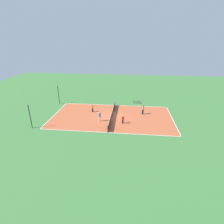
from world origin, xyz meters
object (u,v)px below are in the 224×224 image
(player_baseline_gray, at_px, (143,109))
(fence_post_back_left, at_px, (30,117))
(tennis_net, at_px, (112,114))
(tennis_ball_midcourt, at_px, (55,117))
(tennis_ball_left_sideline, at_px, (165,115))
(fence_post_back_right, at_px, (59,95))
(bench, at_px, (137,101))
(player_center_orange, at_px, (92,108))
(player_near_blue, at_px, (100,116))
(player_coach_red, at_px, (123,119))

(player_baseline_gray, distance_m, fence_post_back_left, 18.80)
(tennis_net, xyz_separation_m, tennis_ball_midcourt, (-1.48, 9.87, -0.49))
(tennis_ball_left_sideline, height_order, fence_post_back_right, fence_post_back_right)
(bench, distance_m, fence_post_back_left, 21.11)
(bench, height_order, tennis_ball_midcourt, bench)
(player_center_orange, height_order, fence_post_back_left, fence_post_back_left)
(fence_post_back_left, bearing_deg, player_near_blue, -70.85)
(player_baseline_gray, bearing_deg, tennis_net, 161.87)
(player_baseline_gray, bearing_deg, bench, 63.41)
(bench, relative_size, tennis_ball_midcourt, 24.36)
(tennis_net, relative_size, player_baseline_gray, 6.55)
(player_baseline_gray, height_order, fence_post_back_right, fence_post_back_right)
(fence_post_back_right, bearing_deg, player_center_orange, -115.16)
(tennis_net, height_order, bench, tennis_net)
(player_baseline_gray, distance_m, fence_post_back_right, 17.77)
(tennis_ball_left_sideline, bearing_deg, player_coach_red, 118.57)
(fence_post_back_right, bearing_deg, player_coach_red, -119.95)
(tennis_net, relative_size, bench, 6.95)
(player_baseline_gray, relative_size, player_center_orange, 1.20)
(tennis_ball_midcourt, bearing_deg, player_center_orange, -61.38)
(bench, height_order, fence_post_back_left, fence_post_back_left)
(bench, relative_size, player_center_orange, 1.13)
(player_near_blue, height_order, player_center_orange, player_near_blue)
(tennis_net, height_order, player_coach_red, player_coach_red)
(bench, distance_m, player_near_blue, 11.65)
(player_baseline_gray, height_order, player_center_orange, player_baseline_gray)
(player_near_blue, xyz_separation_m, tennis_ball_midcourt, (0.58, 8.03, -0.93))
(player_center_orange, bearing_deg, tennis_ball_left_sideline, -4.09)
(fence_post_back_left, bearing_deg, tennis_ball_midcourt, -26.11)
(player_center_orange, relative_size, tennis_ball_left_sideline, 21.57)
(player_coach_red, relative_size, fence_post_back_right, 0.37)
(fence_post_back_left, bearing_deg, fence_post_back_right, 0.00)
(player_near_blue, bearing_deg, tennis_ball_left_sideline, 172.06)
(fence_post_back_right, bearing_deg, tennis_ball_midcourt, -164.14)
(bench, relative_size, fence_post_back_right, 0.43)
(player_near_blue, relative_size, tennis_ball_midcourt, 24.80)
(fence_post_back_right, bearing_deg, fence_post_back_left, 180.00)
(player_baseline_gray, distance_m, tennis_ball_left_sideline, 4.04)
(tennis_ball_left_sideline, relative_size, fence_post_back_right, 0.02)
(bench, bearing_deg, player_baseline_gray, 98.91)
(player_center_orange, height_order, tennis_ball_midcourt, player_center_orange)
(player_near_blue, xyz_separation_m, tennis_ball_left_sideline, (3.59, -11.21, -0.93))
(tennis_ball_left_sideline, bearing_deg, player_near_blue, 107.75)
(player_near_blue, distance_m, player_baseline_gray, 8.22)
(player_coach_red, xyz_separation_m, fence_post_back_right, (8.01, 13.90, 1.10))
(player_coach_red, bearing_deg, tennis_ball_midcourt, -112.78)
(player_coach_red, bearing_deg, tennis_net, -158.51)
(tennis_ball_midcourt, relative_size, tennis_ball_left_sideline, 1.00)
(player_baseline_gray, distance_m, tennis_ball_midcourt, 15.69)
(bench, xyz_separation_m, player_center_orange, (-5.89, 8.41, 0.46))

